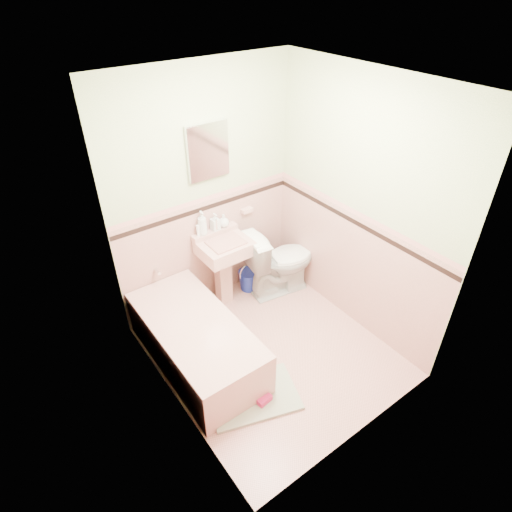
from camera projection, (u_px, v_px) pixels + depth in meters
floor at (271, 351)px, 4.16m from camera, size 2.20×2.20×0.00m
ceiling at (279, 83)px, 2.73m from camera, size 2.20×2.20×0.00m
wall_back at (205, 195)px, 4.17m from camera, size 2.50×0.00×2.50m
wall_front at (380, 321)px, 2.72m from camera, size 2.50×0.00×2.50m
wall_left at (162, 292)px, 2.96m from camera, size 0.00×2.50×2.50m
wall_right at (359, 210)px, 3.93m from camera, size 0.00×2.50×2.50m
wainscot_back at (210, 250)px, 4.54m from camera, size 2.00×0.00×2.00m
wainscot_front at (364, 385)px, 3.10m from camera, size 2.00×0.00×2.00m
wainscot_left at (174, 355)px, 3.34m from camera, size 0.00×2.20×2.20m
wainscot_right at (349, 267)px, 4.30m from camera, size 0.00×2.20×2.20m
accent_back at (207, 208)px, 4.24m from camera, size 2.00×0.00×2.00m
accent_front at (375, 334)px, 2.81m from camera, size 2.00×0.00×2.00m
accent_left at (166, 305)px, 3.05m from camera, size 0.00×2.20×2.20m
accent_right at (356, 223)px, 4.00m from camera, size 0.00×2.20×2.20m
cap_back at (206, 199)px, 4.18m from camera, size 2.00×0.00×2.00m
cap_front at (377, 323)px, 2.75m from camera, size 2.00×0.00×2.00m
cap_left at (165, 294)px, 2.99m from camera, size 0.00×2.20×2.20m
cap_right at (357, 213)px, 3.94m from camera, size 0.00×2.20×2.20m
bathtub at (196, 343)px, 3.95m from camera, size 0.70×1.50×0.45m
tub_faucet at (157, 271)px, 4.19m from camera, size 0.04×0.12×0.04m
sink at (226, 274)px, 4.52m from camera, size 0.51×0.48×0.81m
sink_faucet at (216, 224)px, 4.30m from camera, size 0.02×0.02×0.10m
medicine_cabinet at (208, 151)px, 3.92m from camera, size 0.43×0.04×0.53m
soap_dish at (247, 210)px, 4.55m from camera, size 0.13×0.07×0.04m
soap_bottle_left at (202, 223)px, 4.24m from camera, size 0.11×0.11×0.26m
soap_bottle_mid at (215, 222)px, 4.33m from camera, size 0.09×0.09×0.19m
soap_bottle_right at (224, 221)px, 4.39m from camera, size 0.12×0.12×0.14m
tube at (198, 231)px, 4.25m from camera, size 0.05×0.05×0.12m
toilet at (280, 261)px, 4.72m from camera, size 0.85×0.57×0.80m
bucket at (249, 280)px, 4.90m from camera, size 0.30×0.30×0.24m
bath_mat at (253, 396)px, 3.72m from camera, size 0.89×0.73×0.03m
shoe at (265, 400)px, 3.64m from camera, size 0.14×0.08×0.05m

